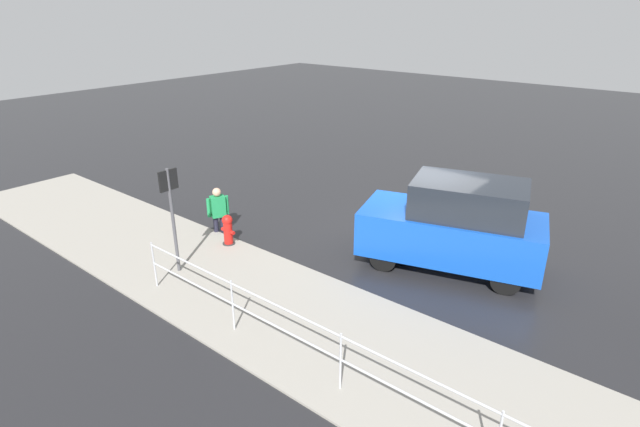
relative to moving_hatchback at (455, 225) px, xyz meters
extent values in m
plane|color=black|center=(1.22, -0.47, -1.03)|extent=(60.00, 60.00, 0.00)
cube|color=gray|center=(1.22, 3.73, -1.01)|extent=(24.00, 3.20, 0.04)
cube|color=blue|center=(0.08, 0.02, -0.23)|extent=(4.22, 2.74, 0.99)
cube|color=#1E232B|center=(-0.21, -0.06, 0.65)|extent=(2.67, 2.10, 0.77)
cylinder|color=black|center=(1.12, 1.08, -0.73)|extent=(0.64, 0.38, 0.60)
cylinder|color=black|center=(1.52, -0.29, -0.73)|extent=(0.64, 0.38, 0.60)
cylinder|color=black|center=(-1.35, 0.34, -0.73)|extent=(0.64, 0.38, 0.60)
cylinder|color=black|center=(-0.95, -1.03, -0.73)|extent=(0.64, 0.38, 0.60)
cylinder|color=red|center=(4.74, 2.43, -0.72)|extent=(0.22, 0.22, 0.62)
sphere|color=red|center=(4.74, 2.43, -0.35)|extent=(0.26, 0.26, 0.26)
cylinder|color=red|center=(4.58, 2.43, -0.64)|extent=(0.10, 0.09, 0.09)
cylinder|color=red|center=(4.90, 2.43, -0.64)|extent=(0.10, 0.09, 0.09)
cylinder|color=#2D2D2D|center=(4.74, 2.43, -1.00)|extent=(0.31, 0.31, 0.06)
cube|color=#1E8C4C|center=(5.51, 2.07, -0.30)|extent=(0.37, 0.43, 0.55)
sphere|color=tan|center=(5.51, 2.07, 0.08)|extent=(0.22, 0.22, 0.22)
cylinder|color=#1E1E2D|center=(5.47, 1.98, -0.80)|extent=(0.13, 0.13, 0.45)
cylinder|color=#1E1E2D|center=(5.55, 2.15, -0.80)|extent=(0.13, 0.13, 0.45)
cylinder|color=#1E8C4C|center=(5.40, 1.85, -0.30)|extent=(0.09, 0.09, 0.50)
cylinder|color=#1E8C4C|center=(5.61, 2.28, -0.30)|extent=(0.09, 0.09, 0.50)
cylinder|color=#B7BABF|center=(-0.42, 4.73, -0.50)|extent=(0.04, 0.04, 1.05)
cylinder|color=#B7BABF|center=(1.98, 4.73, -0.50)|extent=(0.04, 0.04, 1.05)
cylinder|color=#B7BABF|center=(4.38, 4.73, -0.50)|extent=(0.04, 0.04, 1.05)
cylinder|color=#B7BABF|center=(-0.42, 4.73, -0.03)|extent=(9.59, 0.04, 0.04)
cylinder|color=#B7BABF|center=(-0.42, 4.73, -0.45)|extent=(9.59, 0.04, 0.04)
cylinder|color=#4C4C51|center=(4.58, 4.02, 0.17)|extent=(0.07, 0.07, 2.40)
cube|color=black|center=(4.58, 4.02, 1.12)|extent=(0.04, 0.44, 0.44)
camera|label=1|loc=(-3.98, 9.61, 4.45)|focal=28.00mm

